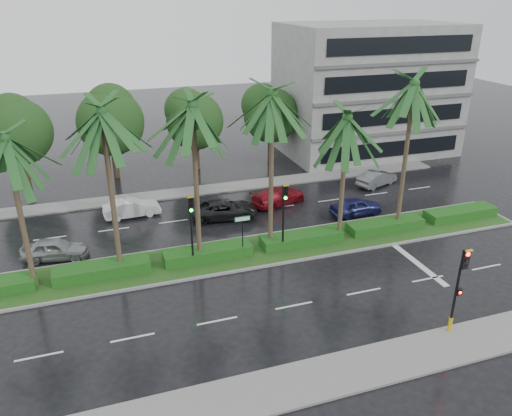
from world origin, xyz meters
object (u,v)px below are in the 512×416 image
object	(u,v)px
car_red	(279,196)
car_darkgrey	(224,209)
street_sign	(242,226)
car_blue	(356,206)
car_white	(132,208)
signal_near	(459,287)
car_silver	(55,249)
car_grey	(377,178)
signal_median_left	(191,221)

from	to	relation	value
car_red	car_darkgrey	bearing A→B (deg)	85.02
street_sign	car_red	distance (m)	8.82
car_red	car_blue	xyz separation A→B (m)	(4.50, -3.60, 0.01)
street_sign	car_white	size ratio (longest dim) A/B	0.67
signal_near	car_blue	world-z (taller)	signal_near
signal_near	car_darkgrey	bearing A→B (deg)	112.32
car_red	car_white	bearing A→B (deg)	64.20
car_white	car_blue	bearing A→B (deg)	-111.72
car_silver	car_darkgrey	world-z (taller)	car_silver
car_white	car_grey	bearing A→B (deg)	-94.44
signal_median_left	car_silver	size ratio (longest dim) A/B	1.15
signal_median_left	car_grey	size ratio (longest dim) A/B	1.16
car_silver	car_white	distance (m)	6.87
car_red	car_grey	world-z (taller)	car_red
signal_median_left	car_red	world-z (taller)	signal_median_left
car_silver	car_grey	bearing A→B (deg)	-67.74
car_darkgrey	car_grey	bearing A→B (deg)	-72.79
car_white	car_silver	bearing A→B (deg)	130.23
signal_near	car_darkgrey	xyz separation A→B (m)	(-6.50, 15.84, -1.86)
signal_near	signal_median_left	world-z (taller)	signal_median_left
car_white	signal_near	bearing A→B (deg)	-149.40
street_sign	car_red	world-z (taller)	street_sign
signal_near	car_white	world-z (taller)	signal_near
car_silver	car_white	size ratio (longest dim) A/B	0.97
car_red	signal_median_left	bearing A→B (deg)	113.05
car_grey	car_white	bearing A→B (deg)	68.98
street_sign	car_blue	bearing A→B (deg)	20.33
signal_near	car_silver	world-z (taller)	signal_near
signal_near	car_red	xyz separation A→B (m)	(-2.00, 16.99, -1.87)
signal_near	car_silver	xyz separation A→B (m)	(-17.50, 13.39, -1.86)
car_blue	street_sign	bearing A→B (deg)	106.55
car_blue	car_grey	world-z (taller)	car_blue
car_silver	street_sign	bearing A→B (deg)	-97.06
car_silver	car_blue	bearing A→B (deg)	-78.53
car_silver	car_darkgrey	distance (m)	11.27
car_blue	car_white	bearing A→B (deg)	68.57
signal_near	car_red	world-z (taller)	signal_near
car_darkgrey	car_blue	size ratio (longest dim) A/B	1.24
signal_median_left	car_darkgrey	bearing A→B (deg)	60.35
car_darkgrey	car_blue	world-z (taller)	car_darkgrey
street_sign	car_grey	bearing A→B (deg)	30.33
signal_median_left	car_white	world-z (taller)	signal_median_left
signal_near	car_darkgrey	world-z (taller)	signal_near
car_darkgrey	car_blue	xyz separation A→B (m)	(9.00, -2.45, -0.00)
car_red	car_grey	bearing A→B (deg)	-102.52
car_darkgrey	car_white	bearing A→B (deg)	76.70
signal_near	car_darkgrey	distance (m)	17.22
street_sign	car_darkgrey	bearing A→B (deg)	85.21
signal_near	street_sign	distance (m)	12.11
signal_near	car_white	size ratio (longest dim) A/B	1.12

